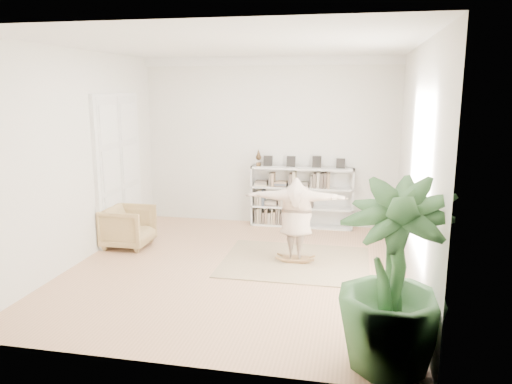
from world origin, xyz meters
The scene contains 9 objects.
floor centered at (0.00, 0.00, 0.00)m, with size 6.00×6.00×0.00m, color tan.
room_shell centered at (0.00, 2.94, 3.51)m, with size 6.00×6.00×6.00m.
doors centered at (-2.70, 1.30, 1.40)m, with size 0.09×1.78×2.92m.
bookshelf centered at (0.74, 2.82, 0.64)m, with size 2.20×0.35×1.64m.
armchair centered at (-2.30, 0.76, 0.39)m, with size 0.83×0.85×0.77m, color tan.
rug centered at (0.91, 0.52, 0.01)m, with size 2.50×2.00×0.02m, color tan.
rocker_board centered at (0.91, 0.52, 0.06)m, with size 0.46×0.28×0.10m.
person centered at (0.91, 0.52, 0.82)m, with size 1.74×0.47×1.41m, color tan.
houseplant centered at (2.30, -2.55, 1.03)m, with size 1.15×1.15×2.06m, color #2C552A.
Camera 1 is at (1.89, -7.65, 2.97)m, focal length 35.00 mm.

